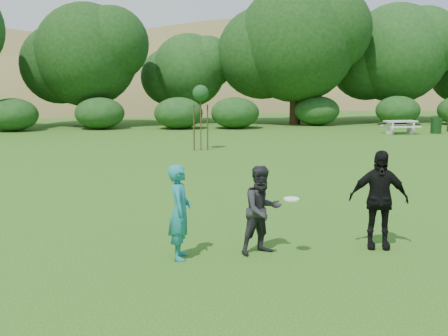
% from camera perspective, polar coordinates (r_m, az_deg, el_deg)
% --- Properties ---
extents(ground, '(120.00, 120.00, 0.00)m').
position_cam_1_polar(ground, '(10.07, 3.37, -8.83)').
color(ground, '#19470C').
rests_on(ground, ground).
extents(player_teal, '(0.50, 0.66, 1.65)m').
position_cam_1_polar(player_teal, '(9.70, -4.52, -4.47)').
color(player_teal, '#1C797E').
rests_on(player_teal, ground).
extents(player_grey, '(0.92, 0.81, 1.58)m').
position_cam_1_polar(player_grey, '(9.98, 3.89, -4.28)').
color(player_grey, '#232325').
rests_on(player_grey, ground).
extents(player_black, '(1.15, 0.75, 1.82)m').
position_cam_1_polar(player_black, '(10.65, 15.43, -3.09)').
color(player_black, black).
rests_on(player_black, ground).
extents(trash_can_near, '(0.60, 0.60, 0.90)m').
position_cam_1_polar(trash_can_near, '(34.59, 20.74, 4.05)').
color(trash_can_near, '#123313').
rests_on(trash_can_near, ground).
extents(frisbee, '(0.27, 0.27, 0.04)m').
position_cam_1_polar(frisbee, '(9.71, 6.87, -3.16)').
color(frisbee, white).
rests_on(frisbee, ground).
extents(sapling, '(0.70, 0.70, 2.85)m').
position_cam_1_polar(sapling, '(24.48, -2.39, 7.44)').
color(sapling, '#3F2E18').
rests_on(sapling, ground).
extents(picnic_table, '(1.80, 1.48, 0.76)m').
position_cam_1_polar(picnic_table, '(33.65, 17.49, 4.21)').
color(picnic_table, '#BBB9AC').
rests_on(picnic_table, ground).
extents(hillside, '(150.00, 72.00, 52.00)m').
position_cam_1_polar(hillside, '(79.19, -9.69, -2.10)').
color(hillside, olive).
rests_on(hillside, ground).
extents(tree_row, '(53.92, 10.38, 9.62)m').
position_cam_1_polar(tree_row, '(38.42, -2.81, 11.65)').
color(tree_row, '#3A2616').
rests_on(tree_row, ground).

